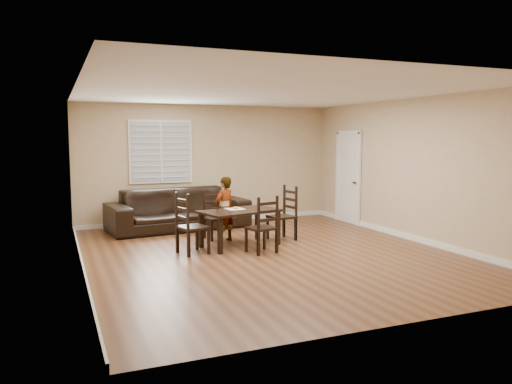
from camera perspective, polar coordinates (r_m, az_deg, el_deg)
ground at (r=8.53m, az=1.44°, el=-7.03°), size 7.00×7.00×0.00m
room at (r=8.48m, az=1.21°, el=5.21°), size 6.04×7.04×2.72m
dining_table at (r=9.00m, az=-1.85°, el=-2.64°), size 1.56×1.11×0.66m
chair_near at (r=9.78m, az=-4.79°, el=-2.79°), size 0.47×0.44×0.94m
chair_far at (r=8.41m, az=1.10°, el=-4.12°), size 0.53×0.50×0.98m
chair_left at (r=8.45m, az=-7.99°, el=-3.94°), size 0.54×0.56×1.04m
chair_right at (r=9.66m, az=3.56°, el=-2.63°), size 0.50×0.53×1.04m
child at (r=9.41m, az=-3.61°, el=-1.98°), size 0.53×0.47×1.23m
napkin at (r=9.11m, az=-2.41°, el=-1.94°), size 0.32×0.32×0.00m
donut at (r=9.12m, az=-2.32°, el=-1.79°), size 0.11×0.11×0.04m
sofa at (r=10.81m, az=-8.83°, el=-1.96°), size 3.08×1.52×0.86m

